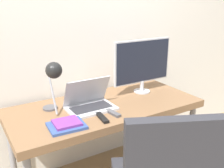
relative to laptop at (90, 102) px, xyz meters
The scene contains 8 objects.
wall_back 0.68m from the laptop, 71.44° to the left, with size 8.00×0.05×2.60m.
desk 0.18m from the laptop, ahead, with size 1.56×0.71×0.74m.
laptop is the anchor object (origin of this frame).
monitor 0.64m from the laptop, ahead, with size 0.59×0.15×0.49m.
desk_lamp 0.37m from the laptop, behind, with size 0.12×0.27×0.41m.
book_stack 0.34m from the laptop, 144.09° to the right, with size 0.26×0.21×0.04m.
tv_remote 0.22m from the laptop, 61.88° to the right, with size 0.06×0.15×0.02m.
media_remote 0.22m from the laptop, 91.90° to the right, with size 0.06×0.17×0.02m.
Camera 1 is at (-0.98, -1.37, 1.58)m, focal length 42.00 mm.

